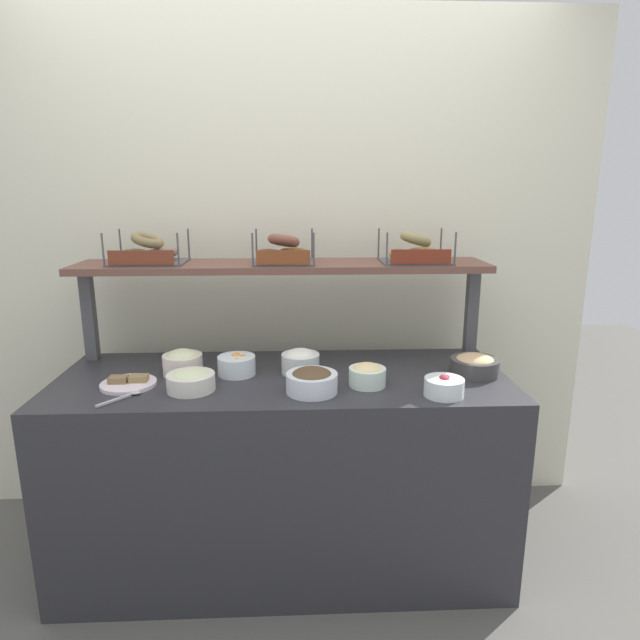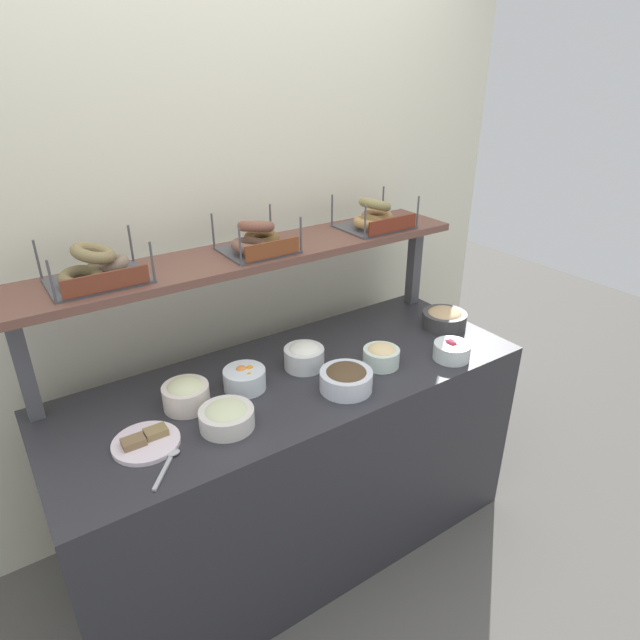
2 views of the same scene
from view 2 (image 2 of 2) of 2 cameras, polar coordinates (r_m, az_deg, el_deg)
name	(u,v)px [view 2 (image 2 of 2)]	position (r m, az deg, el deg)	size (l,w,h in m)	color
ground_plane	(297,537)	(2.65, -2.37, -21.73)	(8.00, 8.00, 0.00)	#595651
back_wall	(224,251)	(2.40, -9.95, 7.11)	(3.04, 0.06, 2.40)	silver
deli_counter	(296,463)	(2.35, -2.57, -14.74)	(1.84, 0.70, 0.85)	#2D2D33
shelf_riser_left	(23,366)	(2.02, -28.59, -4.25)	(0.05, 0.05, 0.40)	#4C4C51
shelf_riser_right	(414,264)	(2.69, 9.80, 5.80)	(0.05, 0.05, 0.40)	#4C4C51
upper_shelf	(254,254)	(2.14, -6.87, 6.84)	(1.80, 0.32, 0.03)	brown
bowl_potato_salad	(186,394)	(1.96, -13.83, -7.49)	(0.16, 0.16, 0.11)	silver
bowl_hummus	(444,318)	(2.52, 12.86, 0.21)	(0.20, 0.20, 0.09)	#3F3E3F
bowl_egg_salad	(381,355)	(2.16, 6.41, -3.69)	(0.14, 0.14, 0.09)	white
bowl_chocolate_spread	(346,378)	(2.00, 2.75, -6.10)	(0.19, 0.19, 0.09)	white
bowl_scallion_spread	(227,416)	(1.84, -9.73, -9.88)	(0.18, 0.18, 0.08)	silver
bowl_fruit_salad	(245,379)	(2.03, -7.87, -6.08)	(0.16, 0.16, 0.09)	white
bowl_beet_salad	(451,350)	(2.26, 13.57, -3.08)	(0.15, 0.15, 0.08)	white
bowl_cream_cheese	(304,356)	(2.14, -1.68, -3.73)	(0.16, 0.16, 0.10)	white
serving_plate_white	(146,442)	(1.84, -17.72, -12.00)	(0.21, 0.21, 0.04)	white
serving_spoon_near_plate	(168,462)	(1.75, -15.55, -14.06)	(0.13, 0.14, 0.01)	#B7B7BC
bagel_basket_poppy	(96,269)	(1.94, -22.38, 4.98)	(0.32, 0.26, 0.14)	#4C4C51
bagel_basket_cinnamon_raisin	(257,240)	(2.11, -6.63, 8.35)	(0.26, 0.24, 0.14)	#4C4C51
bagel_basket_everything	(375,217)	(2.41, 5.72, 10.64)	(0.30, 0.25, 0.14)	#4C4C51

